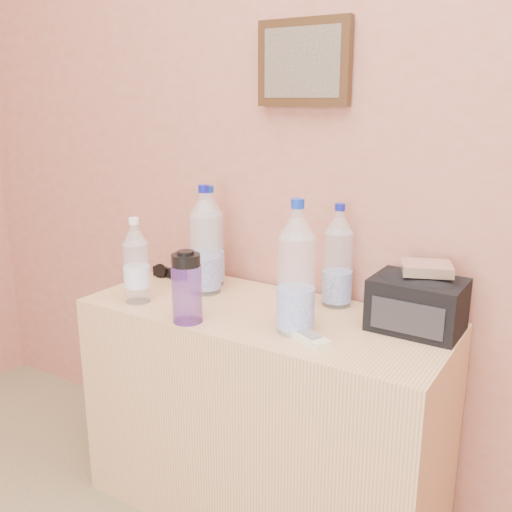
{
  "coord_description": "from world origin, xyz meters",
  "views": [
    {
      "loc": [
        0.4,
        0.39,
        1.3
      ],
      "look_at": [
        -0.43,
        1.71,
        0.87
      ],
      "focal_mm": 40.0,
      "sensor_mm": 36.0,
      "label": 1
    }
  ],
  "objects_px": {
    "pet_large_c": "(338,261)",
    "ac_remote": "(306,337)",
    "pet_large_b": "(210,242)",
    "dresser": "(263,414)",
    "pet_large_d": "(296,275)",
    "sunglasses": "(170,273)",
    "nalgene_bottle": "(187,287)",
    "toiletry_bag": "(417,301)",
    "foil_packet": "(427,268)",
    "pet_small": "(136,265)",
    "pet_large_a": "(205,246)"
  },
  "relations": [
    {
      "from": "pet_large_a",
      "to": "foil_packet",
      "type": "bearing_deg",
      "value": 4.75
    },
    {
      "from": "nalgene_bottle",
      "to": "ac_remote",
      "type": "distance_m",
      "value": 0.36
    },
    {
      "from": "pet_small",
      "to": "toiletry_bag",
      "type": "distance_m",
      "value": 0.84
    },
    {
      "from": "nalgene_bottle",
      "to": "ac_remote",
      "type": "xyz_separation_m",
      "value": [
        0.35,
        0.06,
        -0.09
      ]
    },
    {
      "from": "pet_large_d",
      "to": "ac_remote",
      "type": "relative_size",
      "value": 2.38
    },
    {
      "from": "pet_large_c",
      "to": "ac_remote",
      "type": "xyz_separation_m",
      "value": [
        0.04,
        -0.29,
        -0.13
      ]
    },
    {
      "from": "pet_large_c",
      "to": "ac_remote",
      "type": "bearing_deg",
      "value": -81.23
    },
    {
      "from": "toiletry_bag",
      "to": "pet_large_b",
      "type": "bearing_deg",
      "value": 178.78
    },
    {
      "from": "pet_large_a",
      "to": "foil_packet",
      "type": "distance_m",
      "value": 0.69
    },
    {
      "from": "pet_large_b",
      "to": "nalgene_bottle",
      "type": "xyz_separation_m",
      "value": [
        0.15,
        -0.31,
        -0.05
      ]
    },
    {
      "from": "pet_large_b",
      "to": "pet_large_d",
      "type": "height_order",
      "value": "pet_large_d"
    },
    {
      "from": "pet_large_a",
      "to": "pet_large_d",
      "type": "height_order",
      "value": "pet_large_d"
    },
    {
      "from": "pet_large_a",
      "to": "pet_large_b",
      "type": "distance_m",
      "value": 0.08
    },
    {
      "from": "pet_large_b",
      "to": "pet_small",
      "type": "distance_m",
      "value": 0.28
    },
    {
      "from": "pet_large_d",
      "to": "foil_packet",
      "type": "height_order",
      "value": "pet_large_d"
    },
    {
      "from": "pet_large_b",
      "to": "pet_small",
      "type": "relative_size",
      "value": 1.27
    },
    {
      "from": "sunglasses",
      "to": "toiletry_bag",
      "type": "xyz_separation_m",
      "value": [
        0.88,
        -0.0,
        0.06
      ]
    },
    {
      "from": "dresser",
      "to": "pet_large_d",
      "type": "bearing_deg",
      "value": -29.17
    },
    {
      "from": "nalgene_bottle",
      "to": "pet_large_c",
      "type": "bearing_deg",
      "value": 49.04
    },
    {
      "from": "pet_large_d",
      "to": "pet_small",
      "type": "bearing_deg",
      "value": -174.78
    },
    {
      "from": "ac_remote",
      "to": "dresser",
      "type": "bearing_deg",
      "value": 175.13
    },
    {
      "from": "pet_large_b",
      "to": "nalgene_bottle",
      "type": "bearing_deg",
      "value": -64.48
    },
    {
      "from": "pet_large_c",
      "to": "toiletry_bag",
      "type": "distance_m",
      "value": 0.28
    },
    {
      "from": "ac_remote",
      "to": "nalgene_bottle",
      "type": "bearing_deg",
      "value": -144.36
    },
    {
      "from": "ac_remote",
      "to": "foil_packet",
      "type": "xyz_separation_m",
      "value": [
        0.24,
        0.23,
        0.17
      ]
    },
    {
      "from": "pet_small",
      "to": "sunglasses",
      "type": "bearing_deg",
      "value": 107.64
    },
    {
      "from": "dresser",
      "to": "toiletry_bag",
      "type": "bearing_deg",
      "value": 13.78
    },
    {
      "from": "dresser",
      "to": "pet_large_a",
      "type": "relative_size",
      "value": 3.13
    },
    {
      "from": "pet_large_d",
      "to": "nalgene_bottle",
      "type": "distance_m",
      "value": 0.31
    },
    {
      "from": "pet_large_d",
      "to": "pet_large_b",
      "type": "bearing_deg",
      "value": 154.29
    },
    {
      "from": "nalgene_bottle",
      "to": "foil_packet",
      "type": "bearing_deg",
      "value": 26.55
    },
    {
      "from": "pet_large_a",
      "to": "sunglasses",
      "type": "bearing_deg",
      "value": 164.21
    },
    {
      "from": "pet_large_d",
      "to": "sunglasses",
      "type": "xyz_separation_m",
      "value": [
        -0.61,
        0.19,
        -0.14
      ]
    },
    {
      "from": "pet_large_b",
      "to": "nalgene_bottle",
      "type": "distance_m",
      "value": 0.34
    },
    {
      "from": "pet_large_d",
      "to": "nalgene_bottle",
      "type": "bearing_deg",
      "value": -161.91
    },
    {
      "from": "pet_large_b",
      "to": "foil_packet",
      "type": "xyz_separation_m",
      "value": [
        0.73,
        -0.02,
        0.03
      ]
    },
    {
      "from": "dresser",
      "to": "nalgene_bottle",
      "type": "height_order",
      "value": "nalgene_bottle"
    },
    {
      "from": "pet_large_c",
      "to": "foil_packet",
      "type": "distance_m",
      "value": 0.29
    },
    {
      "from": "pet_large_c",
      "to": "nalgene_bottle",
      "type": "xyz_separation_m",
      "value": [
        -0.3,
        -0.35,
        -0.04
      ]
    },
    {
      "from": "toiletry_bag",
      "to": "foil_packet",
      "type": "xyz_separation_m",
      "value": [
        0.02,
        0.0,
        0.09
      ]
    },
    {
      "from": "pet_large_d",
      "to": "pet_large_c",
      "type": "bearing_deg",
      "value": 88.31
    },
    {
      "from": "toiletry_bag",
      "to": "pet_small",
      "type": "bearing_deg",
      "value": -162.82
    },
    {
      "from": "pet_large_b",
      "to": "ac_remote",
      "type": "distance_m",
      "value": 0.57
    },
    {
      "from": "pet_large_a",
      "to": "pet_large_c",
      "type": "xyz_separation_m",
      "value": [
        0.41,
        0.11,
        -0.02
      ]
    },
    {
      "from": "sunglasses",
      "to": "pet_large_a",
      "type": "bearing_deg",
      "value": -20.96
    },
    {
      "from": "dresser",
      "to": "toiletry_bag",
      "type": "height_order",
      "value": "toiletry_bag"
    },
    {
      "from": "pet_large_c",
      "to": "sunglasses",
      "type": "xyz_separation_m",
      "value": [
        -0.61,
        -0.06,
        -0.12
      ]
    },
    {
      "from": "pet_large_d",
      "to": "sunglasses",
      "type": "distance_m",
      "value": 0.65
    },
    {
      "from": "pet_large_a",
      "to": "pet_large_c",
      "type": "distance_m",
      "value": 0.43
    },
    {
      "from": "dresser",
      "to": "ac_remote",
      "type": "height_order",
      "value": "ac_remote"
    }
  ]
}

